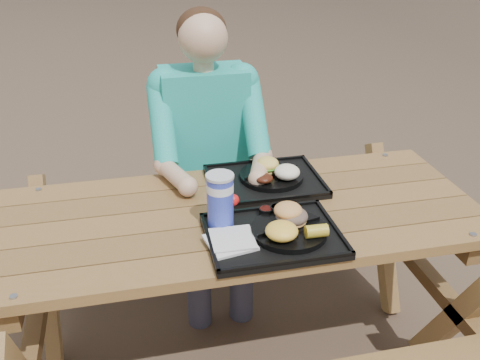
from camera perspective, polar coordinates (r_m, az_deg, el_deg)
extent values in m
plane|color=#999999|center=(2.46, 0.00, -18.51)|extent=(60.00, 60.00, 0.00)
cube|color=black|center=(1.83, 3.53, -6.04)|extent=(0.45, 0.35, 0.02)
cube|color=black|center=(2.17, 2.66, -0.22)|extent=(0.45, 0.35, 0.02)
cylinder|color=black|center=(1.83, 5.26, -5.38)|extent=(0.26, 0.26, 0.02)
cylinder|color=black|center=(2.18, 3.36, 0.44)|extent=(0.26, 0.26, 0.02)
cube|color=silver|center=(1.77, -1.05, -6.57)|extent=(0.17, 0.17, 0.02)
cylinder|color=#1729B0|center=(1.83, -2.11, -2.30)|extent=(0.09, 0.09, 0.18)
cylinder|color=#310805|center=(1.92, 2.78, -3.41)|extent=(0.05, 0.05, 0.03)
cylinder|color=yellow|center=(1.93, 4.03, -3.24)|extent=(0.06, 0.06, 0.03)
ellipsoid|color=yellow|center=(1.76, 4.47, -5.44)|extent=(0.11, 0.11, 0.05)
cube|color=black|center=(2.14, -1.97, -0.33)|extent=(0.05, 0.17, 0.01)
ellipsoid|color=#42190D|center=(2.10, 2.53, 0.19)|extent=(0.08, 0.08, 0.03)
ellipsoid|color=white|center=(2.13, 5.05, 0.86)|extent=(0.10, 0.10, 0.06)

